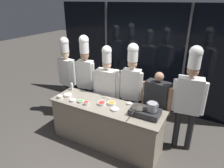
{
  "coord_description": "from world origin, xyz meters",
  "views": [
    {
      "loc": [
        1.72,
        -2.91,
        2.77
      ],
      "look_at": [
        0.0,
        0.25,
        1.23
      ],
      "focal_mm": 32.0,
      "sensor_mm": 36.0,
      "label": 1
    }
  ],
  "objects_px": {
    "serving_spoon_slotted": "(108,98)",
    "chef_sous": "(85,71)",
    "prep_bowl_noodles": "(68,95)",
    "frying_pan": "(139,106)",
    "prep_bowl_onion": "(115,109)",
    "prep_bowl_chicken": "(60,97)",
    "prep_bowl_garlic": "(129,103)",
    "prep_bowl_chili_flakes": "(86,103)",
    "prep_bowl_rice": "(73,100)",
    "chef_head": "(67,70)",
    "prep_bowl_carrots": "(112,103)",
    "chef_pastry": "(132,81)",
    "prep_bowl_scallions": "(81,101)",
    "chef_apprentice": "(189,94)",
    "squeeze_bottle_clear": "(72,86)",
    "person_guest": "(157,102)",
    "chef_line": "(107,84)",
    "prep_bowl_bell_pepper": "(102,103)",
    "stock_pot": "(152,107)",
    "portable_stove": "(145,112)"
  },
  "relations": [
    {
      "from": "prep_bowl_rice",
      "to": "stock_pot",
      "type": "bearing_deg",
      "value": 7.7
    },
    {
      "from": "frying_pan",
      "to": "serving_spoon_slotted",
      "type": "height_order",
      "value": "frying_pan"
    },
    {
      "from": "frying_pan",
      "to": "chef_line",
      "type": "xyz_separation_m",
      "value": [
        -0.95,
        0.51,
        0.03
      ]
    },
    {
      "from": "portable_stove",
      "to": "prep_bowl_bell_pepper",
      "type": "xyz_separation_m",
      "value": [
        -0.87,
        -0.05,
        -0.03
      ]
    },
    {
      "from": "stock_pot",
      "to": "prep_bowl_garlic",
      "type": "xyz_separation_m",
      "value": [
        -0.52,
        0.21,
        -0.18
      ]
    },
    {
      "from": "prep_bowl_chili_flakes",
      "to": "person_guest",
      "type": "distance_m",
      "value": 1.38
    },
    {
      "from": "prep_bowl_scallions",
      "to": "chef_sous",
      "type": "relative_size",
      "value": 0.06
    },
    {
      "from": "squeeze_bottle_clear",
      "to": "chef_pastry",
      "type": "distance_m",
      "value": 1.35
    },
    {
      "from": "frying_pan",
      "to": "chef_pastry",
      "type": "relative_size",
      "value": 0.25
    },
    {
      "from": "squeeze_bottle_clear",
      "to": "chef_head",
      "type": "bearing_deg",
      "value": 140.55
    },
    {
      "from": "serving_spoon_slotted",
      "to": "prep_bowl_chili_flakes",
      "type": "bearing_deg",
      "value": -119.89
    },
    {
      "from": "prep_bowl_scallions",
      "to": "prep_bowl_chili_flakes",
      "type": "bearing_deg",
      "value": -6.92
    },
    {
      "from": "prep_bowl_onion",
      "to": "prep_bowl_chili_flakes",
      "type": "distance_m",
      "value": 0.6
    },
    {
      "from": "prep_bowl_noodles",
      "to": "chef_apprentice",
      "type": "bearing_deg",
      "value": 15.55
    },
    {
      "from": "prep_bowl_chicken",
      "to": "chef_sous",
      "type": "xyz_separation_m",
      "value": [
        0.08,
        0.8,
        0.33
      ]
    },
    {
      "from": "portable_stove",
      "to": "chef_apprentice",
      "type": "height_order",
      "value": "chef_apprentice"
    },
    {
      "from": "chef_apprentice",
      "to": "prep_bowl_noodles",
      "type": "bearing_deg",
      "value": 7.43
    },
    {
      "from": "prep_bowl_chili_flakes",
      "to": "serving_spoon_slotted",
      "type": "xyz_separation_m",
      "value": [
        0.24,
        0.42,
        -0.03
      ]
    },
    {
      "from": "prep_bowl_chicken",
      "to": "chef_line",
      "type": "xyz_separation_m",
      "value": [
        0.7,
        0.73,
        0.15
      ]
    },
    {
      "from": "squeeze_bottle_clear",
      "to": "prep_bowl_bell_pepper",
      "type": "height_order",
      "value": "squeeze_bottle_clear"
    },
    {
      "from": "prep_bowl_noodles",
      "to": "chef_head",
      "type": "distance_m",
      "value": 0.9
    },
    {
      "from": "prep_bowl_scallions",
      "to": "prep_bowl_rice",
      "type": "relative_size",
      "value": 0.94
    },
    {
      "from": "prep_bowl_onion",
      "to": "serving_spoon_slotted",
      "type": "height_order",
      "value": "prep_bowl_onion"
    },
    {
      "from": "frying_pan",
      "to": "prep_bowl_bell_pepper",
      "type": "height_order",
      "value": "frying_pan"
    },
    {
      "from": "squeeze_bottle_clear",
      "to": "prep_bowl_carrots",
      "type": "xyz_separation_m",
      "value": [
        1.1,
        -0.16,
        -0.06
      ]
    },
    {
      "from": "chef_head",
      "to": "person_guest",
      "type": "xyz_separation_m",
      "value": [
        2.29,
        -0.05,
        -0.26
      ]
    },
    {
      "from": "prep_bowl_garlic",
      "to": "prep_bowl_chili_flakes",
      "type": "relative_size",
      "value": 0.92
    },
    {
      "from": "serving_spoon_slotted",
      "to": "chef_sous",
      "type": "relative_size",
      "value": 0.1
    },
    {
      "from": "stock_pot",
      "to": "chef_line",
      "type": "bearing_deg",
      "value": 156.76
    },
    {
      "from": "prep_bowl_rice",
      "to": "chef_head",
      "type": "height_order",
      "value": "chef_head"
    },
    {
      "from": "prep_bowl_bell_pepper",
      "to": "prep_bowl_chili_flakes",
      "type": "bearing_deg",
      "value": -151.79
    },
    {
      "from": "prep_bowl_bell_pepper",
      "to": "chef_head",
      "type": "distance_m",
      "value": 1.52
    },
    {
      "from": "prep_bowl_garlic",
      "to": "prep_bowl_noodles",
      "type": "bearing_deg",
      "value": -166.82
    },
    {
      "from": "prep_bowl_scallions",
      "to": "chef_line",
      "type": "xyz_separation_m",
      "value": [
        0.21,
        0.68,
        0.15
      ]
    },
    {
      "from": "chef_head",
      "to": "person_guest",
      "type": "bearing_deg",
      "value": -174.48
    },
    {
      "from": "frying_pan",
      "to": "prep_bowl_garlic",
      "type": "height_order",
      "value": "frying_pan"
    },
    {
      "from": "stock_pot",
      "to": "prep_bowl_rice",
      "type": "distance_m",
      "value": 1.59
    },
    {
      "from": "prep_bowl_chili_flakes",
      "to": "frying_pan",
      "type": "bearing_deg",
      "value": 10.41
    },
    {
      "from": "prep_bowl_noodles",
      "to": "serving_spoon_slotted",
      "type": "bearing_deg",
      "value": 21.83
    },
    {
      "from": "prep_bowl_garlic",
      "to": "prep_bowl_chicken",
      "type": "bearing_deg",
      "value": -162.28
    },
    {
      "from": "prep_bowl_carrots",
      "to": "prep_bowl_noodles",
      "type": "xyz_separation_m",
      "value": [
        -0.97,
        -0.13,
        0.0
      ]
    },
    {
      "from": "prep_bowl_chili_flakes",
      "to": "serving_spoon_slotted",
      "type": "bearing_deg",
      "value": 60.11
    },
    {
      "from": "prep_bowl_carrots",
      "to": "chef_pastry",
      "type": "xyz_separation_m",
      "value": [
        0.18,
        0.54,
        0.3
      ]
    },
    {
      "from": "prep_bowl_onion",
      "to": "prep_bowl_chicken",
      "type": "distance_m",
      "value": 1.23
    },
    {
      "from": "serving_spoon_slotted",
      "to": "chef_line",
      "type": "height_order",
      "value": "chef_line"
    },
    {
      "from": "frying_pan",
      "to": "chef_apprentice",
      "type": "xyz_separation_m",
      "value": [
        0.73,
        0.56,
        0.17
      ]
    },
    {
      "from": "chef_pastry",
      "to": "prep_bowl_noodles",
      "type": "bearing_deg",
      "value": 21.96
    },
    {
      "from": "prep_bowl_chili_flakes",
      "to": "prep_bowl_onion",
      "type": "bearing_deg",
      "value": 7.04
    },
    {
      "from": "frying_pan",
      "to": "prep_bowl_chili_flakes",
      "type": "xyz_separation_m",
      "value": [
        -1.01,
        -0.19,
        -0.11
      ]
    },
    {
      "from": "portable_stove",
      "to": "serving_spoon_slotted",
      "type": "distance_m",
      "value": 0.92
    }
  ]
}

